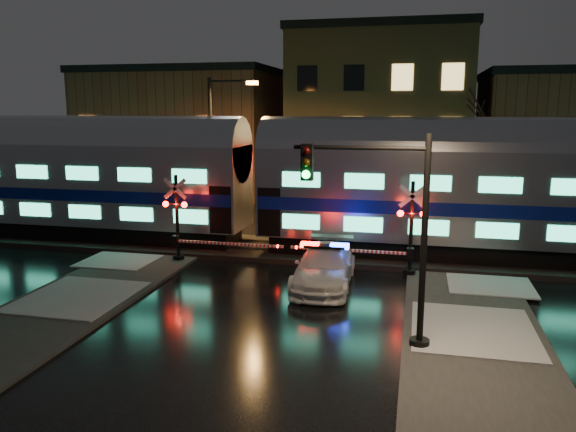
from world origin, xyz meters
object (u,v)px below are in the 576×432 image
object	(u,v)px
police_car	(324,267)
crossing_signal_right	(401,238)
crossing_signal_left	(185,228)
traffic_light	(389,237)
streetlight	(216,144)

from	to	relation	value
police_car	crossing_signal_right	bearing A→B (deg)	31.55
crossing_signal_right	crossing_signal_left	bearing A→B (deg)	-180.00
police_car	traffic_light	bearing A→B (deg)	-65.17
crossing_signal_left	streetlight	bearing A→B (deg)	98.29
crossing_signal_left	traffic_light	world-z (taller)	traffic_light
police_car	crossing_signal_left	size ratio (longest dim) A/B	0.97
streetlight	traffic_light	bearing A→B (deg)	-54.01
crossing_signal_right	crossing_signal_left	size ratio (longest dim) A/B	1.00
crossing_signal_left	streetlight	distance (m)	7.46
traffic_light	streetlight	world-z (taller)	streetlight
crossing_signal_left	police_car	bearing A→B (deg)	-15.94
police_car	traffic_light	distance (m)	6.09
crossing_signal_left	crossing_signal_right	bearing A→B (deg)	0.00
police_car	streetlight	distance (m)	11.86
crossing_signal_right	traffic_light	world-z (taller)	traffic_light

